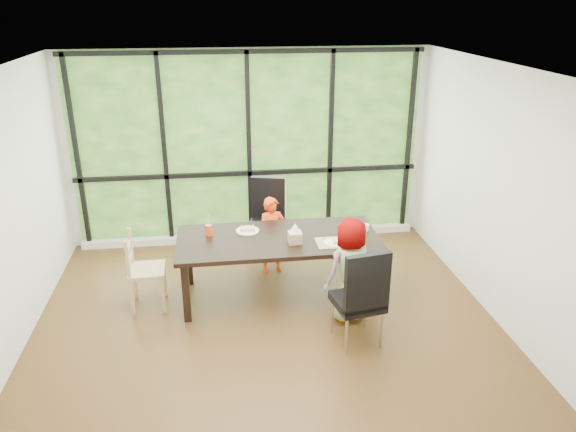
# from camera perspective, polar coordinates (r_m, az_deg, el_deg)

# --- Properties ---
(ground) EXTENTS (5.00, 5.00, 0.00)m
(ground) POSITION_cam_1_polar(r_m,az_deg,el_deg) (6.18, -2.27, -10.58)
(ground) COLOR black
(ground) RESTS_ON ground
(back_wall) EXTENTS (5.00, 0.00, 5.00)m
(back_wall) POSITION_cam_1_polar(r_m,az_deg,el_deg) (7.71, -4.11, 7.10)
(back_wall) COLOR silver
(back_wall) RESTS_ON ground
(foliage_backdrop) EXTENTS (4.80, 0.02, 2.65)m
(foliage_backdrop) POSITION_cam_1_polar(r_m,az_deg,el_deg) (7.69, -4.10, 7.06)
(foliage_backdrop) COLOR #1B4615
(foliage_backdrop) RESTS_ON back_wall
(window_mullions) EXTENTS (4.80, 0.06, 2.65)m
(window_mullions) POSITION_cam_1_polar(r_m,az_deg,el_deg) (7.65, -4.08, 6.98)
(window_mullions) COLOR black
(window_mullions) RESTS_ON back_wall
(window_sill) EXTENTS (4.80, 0.12, 0.10)m
(window_sill) POSITION_cam_1_polar(r_m,az_deg,el_deg) (8.05, -3.81, -2.06)
(window_sill) COLOR silver
(window_sill) RESTS_ON ground
(dining_table) EXTENTS (2.39, 1.22, 0.75)m
(dining_table) POSITION_cam_1_polar(r_m,az_deg,el_deg) (6.44, -1.01, -5.29)
(dining_table) COLOR black
(dining_table) RESTS_ON ground
(chair_window_leather) EXTENTS (0.56, 0.56, 1.08)m
(chair_window_leather) POSITION_cam_1_polar(r_m,az_deg,el_deg) (7.30, -2.26, -0.45)
(chair_window_leather) COLOR black
(chair_window_leather) RESTS_ON ground
(chair_interior_leather) EXTENTS (0.53, 0.53, 1.08)m
(chair_interior_leather) POSITION_cam_1_polar(r_m,az_deg,el_deg) (5.59, 7.28, -8.14)
(chair_interior_leather) COLOR black
(chair_interior_leather) RESTS_ON ground
(chair_end_beech) EXTENTS (0.41, 0.43, 0.90)m
(chair_end_beech) POSITION_cam_1_polar(r_m,az_deg,el_deg) (6.40, -14.48, -5.48)
(chair_end_beech) COLOR tan
(chair_end_beech) RESTS_ON ground
(child_toddler) EXTENTS (0.41, 0.31, 1.00)m
(child_toddler) POSITION_cam_1_polar(r_m,az_deg,el_deg) (6.95, -1.64, -2.00)
(child_toddler) COLOR #DE3F0C
(child_toddler) RESTS_ON ground
(child_older) EXTENTS (0.67, 0.55, 1.17)m
(child_older) POSITION_cam_1_polar(r_m,az_deg,el_deg) (5.95, 6.24, -5.60)
(child_older) COLOR slate
(child_older) RESTS_ON ground
(placemat) EXTENTS (0.42, 0.31, 0.01)m
(placemat) POSITION_cam_1_polar(r_m,az_deg,el_deg) (6.17, 4.94, -2.76)
(placemat) COLOR tan
(placemat) RESTS_ON dining_table
(plate_far) EXTENTS (0.27, 0.27, 0.02)m
(plate_far) POSITION_cam_1_polar(r_m,az_deg,el_deg) (6.45, -4.23, -1.55)
(plate_far) COLOR white
(plate_far) RESTS_ON dining_table
(plate_near) EXTENTS (0.24, 0.24, 0.01)m
(plate_near) POSITION_cam_1_polar(r_m,az_deg,el_deg) (6.15, 4.84, -2.80)
(plate_near) COLOR white
(plate_near) RESTS_ON dining_table
(orange_cup) EXTENTS (0.08, 0.08, 0.13)m
(orange_cup) POSITION_cam_1_polar(r_m,az_deg,el_deg) (6.37, -8.25, -1.47)
(orange_cup) COLOR #E04C11
(orange_cup) RESTS_ON dining_table
(green_cup) EXTENTS (0.08, 0.08, 0.13)m
(green_cup) POSITION_cam_1_polar(r_m,az_deg,el_deg) (6.15, 7.76, -2.34)
(green_cup) COLOR #52CA3A
(green_cup) RESTS_ON dining_table
(white_mug) EXTENTS (0.08, 0.08, 0.08)m
(white_mug) POSITION_cam_1_polar(r_m,az_deg,el_deg) (6.51, 8.13, -1.19)
(white_mug) COLOR white
(white_mug) RESTS_ON dining_table
(tissue_box) EXTENTS (0.15, 0.15, 0.13)m
(tissue_box) POSITION_cam_1_polar(r_m,az_deg,el_deg) (6.13, 0.74, -2.24)
(tissue_box) COLOR tan
(tissue_box) RESTS_ON dining_table
(crepe_rolls_far) EXTENTS (0.20, 0.12, 0.04)m
(crepe_rolls_far) POSITION_cam_1_polar(r_m,az_deg,el_deg) (6.44, -4.24, -1.33)
(crepe_rolls_far) COLOR tan
(crepe_rolls_far) RESTS_ON plate_far
(crepe_rolls_near) EXTENTS (0.05, 0.12, 0.04)m
(crepe_rolls_near) POSITION_cam_1_polar(r_m,az_deg,el_deg) (6.14, 4.85, -2.58)
(crepe_rolls_near) COLOR tan
(crepe_rolls_near) RESTS_ON plate_near
(straw_white) EXTENTS (0.01, 0.04, 0.20)m
(straw_white) POSITION_cam_1_polar(r_m,az_deg,el_deg) (6.33, -8.30, -0.61)
(straw_white) COLOR white
(straw_white) RESTS_ON orange_cup
(straw_pink) EXTENTS (0.01, 0.04, 0.20)m
(straw_pink) POSITION_cam_1_polar(r_m,az_deg,el_deg) (6.10, 7.81, -1.43)
(straw_pink) COLOR pink
(straw_pink) RESTS_ON green_cup
(tissue) EXTENTS (0.12, 0.12, 0.11)m
(tissue) POSITION_cam_1_polar(r_m,az_deg,el_deg) (6.08, 0.74, -1.22)
(tissue) COLOR white
(tissue) RESTS_ON tissue_box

